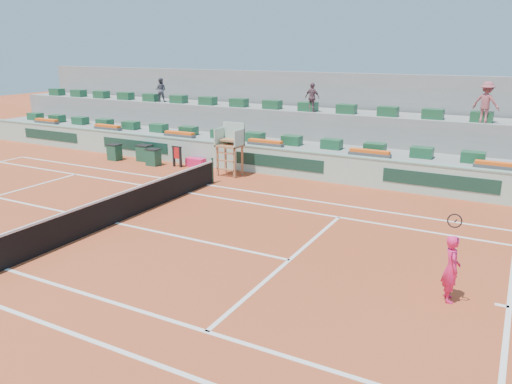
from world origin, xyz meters
TOP-DOWN VIEW (x-y plane):
  - ground at (0.00, 0.00)m, footprint 90.00×90.00m
  - seating_tier_lower at (0.00, 10.70)m, footprint 36.00×4.00m
  - seating_tier_upper at (0.00, 12.30)m, footprint 36.00×2.40m
  - stadium_back_wall at (0.00, 13.90)m, footprint 36.00×0.40m
  - player_bag at (-2.39, 8.08)m, footprint 0.96×0.42m
  - spectator_left at (-7.29, 11.73)m, footprint 0.79×0.70m
  - spectator_mid at (2.32, 11.44)m, footprint 0.89×0.54m
  - spectator_right at (10.11, 11.46)m, footprint 1.25×0.95m
  - court_lines at (0.00, 0.00)m, footprint 23.89×11.09m
  - tennis_net at (0.00, 0.00)m, footprint 0.10×11.97m
  - advertising_hoarding at (0.02, 8.50)m, footprint 36.00×0.34m
  - umpire_chair at (0.00, 7.50)m, footprint 1.10×0.90m
  - seat_row_lower at (0.00, 9.80)m, footprint 32.90×0.60m
  - seat_row_upper at (0.00, 11.70)m, footprint 32.90×0.60m
  - flower_planters at (-1.50, 9.00)m, footprint 26.80×0.36m
  - drink_cooler_a at (-4.40, 7.31)m, footprint 0.64×0.56m
  - drink_cooler_b at (-5.46, 7.90)m, footprint 0.73×0.63m
  - drink_cooler_c at (-6.98, 7.31)m, footprint 0.64×0.56m
  - towel_rack at (-3.16, 7.61)m, footprint 0.58×0.10m
  - tennis_player at (10.60, -0.30)m, footprint 0.55×0.90m

SIDE VIEW (x-z plane):
  - ground at x=0.00m, z-range 0.00..0.00m
  - court_lines at x=0.00m, z-range 0.00..0.01m
  - player_bag at x=-2.39m, z-range 0.00..0.42m
  - drink_cooler_c at x=-6.98m, z-range 0.00..0.84m
  - drink_cooler_a at x=-4.40m, z-range 0.00..0.84m
  - drink_cooler_b at x=-5.46m, z-range 0.00..0.84m
  - tennis_net at x=0.00m, z-range -0.02..1.08m
  - seating_tier_lower at x=0.00m, z-range 0.00..1.20m
  - towel_rack at x=-3.16m, z-range 0.09..1.12m
  - advertising_hoarding at x=0.02m, z-range 0.00..1.26m
  - tennis_player at x=10.60m, z-range -0.33..1.95m
  - seating_tier_upper at x=0.00m, z-range 0.00..2.60m
  - flower_planters at x=-1.50m, z-range 1.19..1.47m
  - seat_row_lower at x=0.00m, z-range 1.20..1.64m
  - umpire_chair at x=0.00m, z-range 0.34..2.74m
  - stadium_back_wall at x=0.00m, z-range 0.00..4.40m
  - seat_row_upper at x=0.00m, z-range 2.60..3.04m
  - spectator_left at x=-7.29m, z-range 2.60..3.97m
  - spectator_mid at x=2.32m, z-range 2.60..4.02m
  - spectator_right at x=10.11m, z-range 2.60..4.32m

